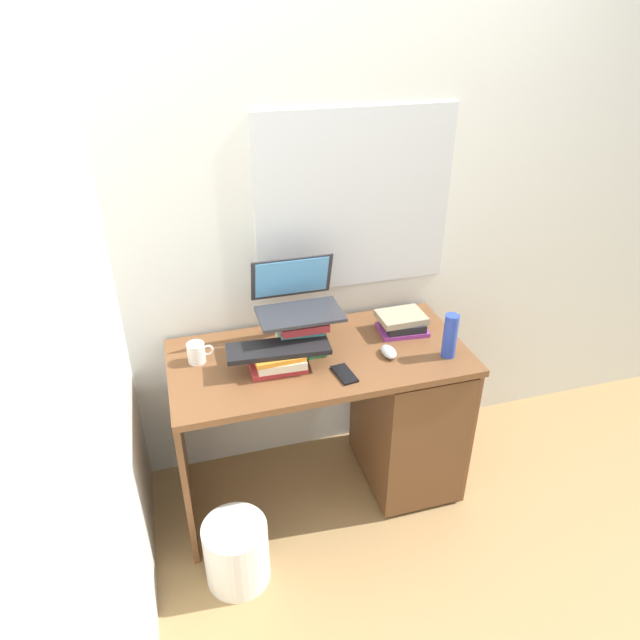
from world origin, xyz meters
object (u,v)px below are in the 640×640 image
book_stack_keyboard_riser (279,360)px  water_bottle (450,336)px  book_stack_tall (301,332)px  cell_phone (344,374)px  laptop (296,298)px  mug (197,353)px  computer_mouse (389,352)px  keyboard (278,349)px  desk (387,410)px  book_stack_side (402,323)px  wastebasket (237,552)px

book_stack_keyboard_riser → water_bottle: (0.71, -0.10, 0.06)m
book_stack_tall → cell_phone: (0.12, -0.23, -0.09)m
laptop → cell_phone: (0.13, -0.28, -0.22)m
book_stack_keyboard_riser → mug: bearing=155.5°
book_stack_tall → mug: (-0.44, 0.04, -0.05)m
book_stack_tall → cell_phone: size_ratio=1.75×
laptop → book_stack_tall: bearing=-85.3°
cell_phone → laptop: bearing=106.6°
computer_mouse → water_bottle: size_ratio=0.53×
book_stack_tall → keyboard: book_stack_tall is taller
book_stack_keyboard_riser → laptop: bearing=53.4°
book_stack_tall → mug: bearing=175.2°
book_stack_tall → keyboard: size_ratio=0.57×
desk → book_stack_keyboard_riser: book_stack_keyboard_riser is taller
book_stack_tall → mug: 0.45m
book_stack_keyboard_riser → book_stack_side: 0.62m
laptop → computer_mouse: (0.35, -0.19, -0.21)m
desk → book_stack_side: (0.10, 0.11, 0.40)m
desk → keyboard: size_ratio=3.05×
mug → keyboard: bearing=-23.8°
wastebasket → computer_mouse: bearing=22.1°
book_stack_tall → water_bottle: bearing=-19.8°
keyboard → computer_mouse: bearing=-0.3°
cell_phone → wastebasket: bearing=-164.9°
book_stack_keyboard_riser → wastebasket: book_stack_keyboard_riser is taller
book_stack_tall → book_stack_keyboard_riser: bearing=-138.7°
keyboard → mug: (-0.32, 0.14, -0.05)m
keyboard → desk: bearing=7.1°
book_stack_side → wastebasket: (-0.88, -0.48, -0.68)m
keyboard → wastebasket: 0.85m
computer_mouse → wastebasket: size_ratio=0.36×
laptop → cell_phone: 0.38m
book_stack_keyboard_riser → water_bottle: size_ratio=1.16×
book_stack_side → cell_phone: (-0.36, -0.26, -0.04)m
keyboard → wastebasket: bearing=-124.7°
book_stack_side → mug: 0.92m
book_stack_tall → wastebasket: (-0.40, -0.45, -0.72)m
book_stack_side → cell_phone: book_stack_side is taller
book_stack_tall → cell_phone: 0.27m
wastebasket → cell_phone: bearing=22.7°
wastebasket → mug: bearing=95.1°
desk → computer_mouse: computer_mouse is taller
book_stack_tall → book_stack_side: book_stack_tall is taller
cell_phone → mug: bearing=147.2°
laptop → cell_phone: size_ratio=2.59×
water_bottle → desk: bearing=146.6°
book_stack_side → keyboard: size_ratio=0.54×
book_stack_keyboard_riser → computer_mouse: (0.47, -0.03, -0.02)m
book_stack_side → desk: bearing=-130.9°
desk → water_bottle: size_ratio=6.47×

